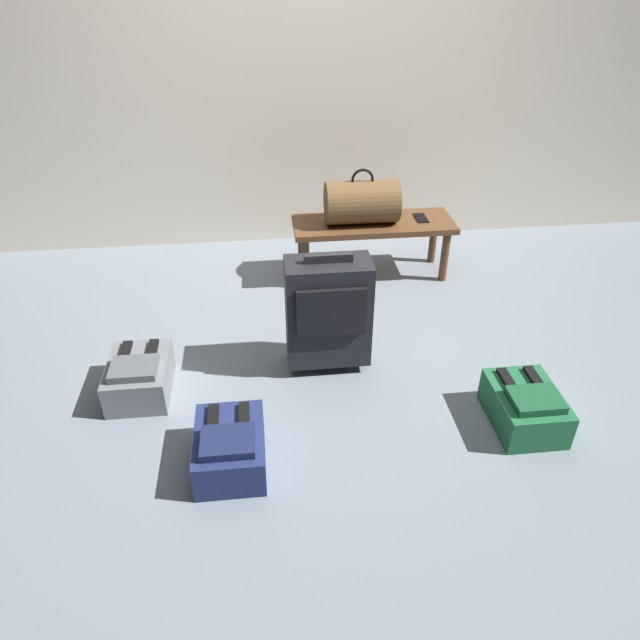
% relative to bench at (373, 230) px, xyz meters
% --- Properties ---
extents(ground_plane, '(6.60, 6.60, 0.00)m').
position_rel_bench_xyz_m(ground_plane, '(-0.37, -0.95, -0.31)').
color(ground_plane, slate).
extents(back_wall, '(6.00, 0.10, 2.80)m').
position_rel_bench_xyz_m(back_wall, '(-0.37, 0.65, 1.09)').
color(back_wall, silver).
rests_on(back_wall, ground).
extents(bench, '(1.00, 0.36, 0.37)m').
position_rel_bench_xyz_m(bench, '(0.00, 0.00, 0.00)').
color(bench, brown).
rests_on(bench, ground).
extents(duffel_bag_brown, '(0.44, 0.26, 0.34)m').
position_rel_bench_xyz_m(duffel_bag_brown, '(-0.08, -0.00, 0.19)').
color(duffel_bag_brown, brown).
rests_on(duffel_bag_brown, bench).
extents(cell_phone, '(0.07, 0.14, 0.01)m').
position_rel_bench_xyz_m(cell_phone, '(0.31, 0.01, 0.06)').
color(cell_phone, black).
rests_on(cell_phone, bench).
extents(suitcase_upright_charcoal, '(0.41, 0.23, 0.63)m').
position_rel_bench_xyz_m(suitcase_upright_charcoal, '(-0.40, -0.93, 0.01)').
color(suitcase_upright_charcoal, black).
rests_on(suitcase_upright_charcoal, ground).
extents(backpack_navy, '(0.28, 0.38, 0.21)m').
position_rel_bench_xyz_m(backpack_navy, '(-0.88, -1.56, -0.22)').
color(backpack_navy, navy).
rests_on(backpack_navy, ground).
extents(backpack_green, '(0.28, 0.38, 0.21)m').
position_rel_bench_xyz_m(backpack_green, '(0.42, -1.46, -0.22)').
color(backpack_green, '#1E6038').
rests_on(backpack_green, ground).
extents(backpack_grey, '(0.28, 0.38, 0.21)m').
position_rel_bench_xyz_m(backpack_grey, '(-1.31, -1.05, -0.22)').
color(backpack_grey, slate).
rests_on(backpack_grey, ground).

